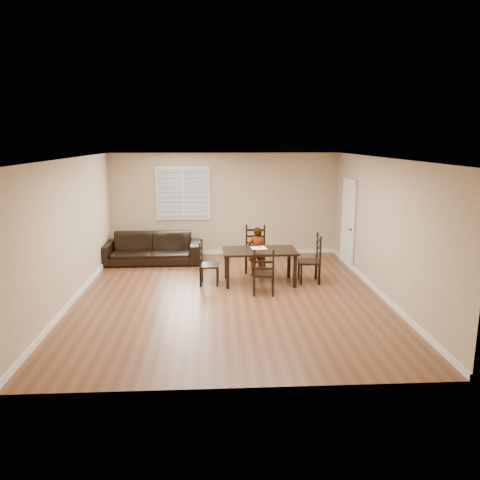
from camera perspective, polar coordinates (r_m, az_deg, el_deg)
The scene contains 11 objects.
ground at distance 9.33m, azimuth -1.28°, elevation -6.85°, with size 7.00×7.00×0.00m, color brown.
room at distance 9.09m, azimuth -1.14°, elevation 4.35°, with size 6.04×7.04×2.72m.
dining_table at distance 10.00m, azimuth 2.41°, elevation -1.71°, with size 1.58×0.91×0.73m.
chair_near at distance 11.01m, azimuth 1.88°, elevation -1.21°, with size 0.53×0.50×1.09m.
chair_far at distance 9.26m, azimuth 2.90°, elevation -4.22°, with size 0.47×0.44×0.95m.
chair_left at distance 9.99m, azimuth -4.42°, elevation -2.98°, with size 0.43×0.45×0.96m.
chair_right at distance 10.23m, azimuth 9.12°, elevation -2.48°, with size 0.47×0.50×1.06m.
child at distance 10.56m, azimuth 2.05°, elevation -1.40°, with size 0.41×0.27×1.13m, color gray.
napkin at distance 10.14m, azimuth 2.30°, elevation -0.97°, with size 0.31×0.31×0.00m, color white.
donut at distance 10.14m, azimuth 2.41°, elevation -0.85°, with size 0.10×0.10×0.04m.
sofa at distance 11.91m, azimuth -10.74°, elevation -0.99°, with size 2.55×1.00×0.75m, color black.
Camera 1 is at (-0.28, -8.82, 3.05)m, focal length 35.00 mm.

